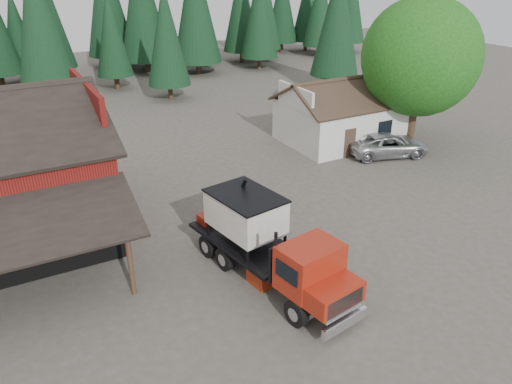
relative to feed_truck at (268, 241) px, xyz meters
name	(u,v)px	position (x,y,z in m)	size (l,w,h in m)	color
ground	(279,281)	(0.32, -0.40, -1.85)	(120.00, 120.00, 0.00)	#4A453A
farmhouse	(341,119)	(13.32, 12.59, -0.18)	(8.60, 6.42, 4.65)	silver
deciduous_tree	(421,61)	(17.33, 9.57, 4.06)	(8.00, 8.00, 10.20)	#382619
conifer_backdrop	(81,80)	(0.32, 41.60, -1.85)	(76.00, 16.00, 16.00)	black
near_pine_b	(166,35)	(6.32, 29.60, 4.04)	(3.96, 3.96, 10.40)	#382619
near_pine_c	(337,18)	(22.32, 25.60, 5.05)	(4.84, 4.84, 12.40)	#382619
near_pine_d	(39,19)	(-3.68, 33.60, 5.55)	(5.28, 5.28, 13.40)	#382619
feed_truck	(268,241)	(0.00, 0.00, 0.00)	(3.75, 9.01, 3.95)	black
silver_car	(388,145)	(14.32, 8.54, -1.08)	(2.53, 5.49, 1.53)	#B8BAC0
equip_box	(261,278)	(-0.44, -0.18, -1.55)	(0.70, 1.10, 0.60)	maroon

